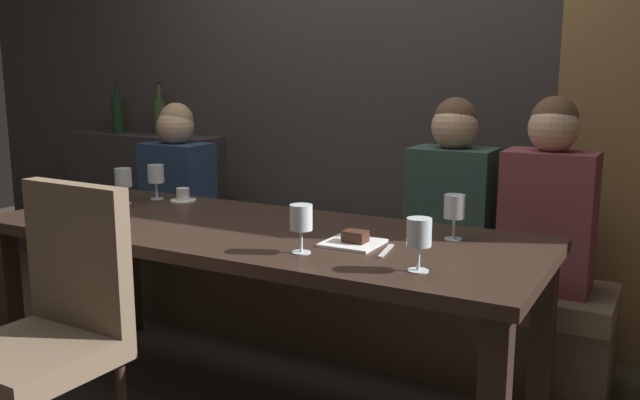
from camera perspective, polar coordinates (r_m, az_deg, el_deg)
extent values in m
cube|color=#383330|center=(3.61, 5.50, 13.42)|extent=(6.00, 0.12, 3.00)
cube|color=#2F2B29|center=(4.41, -14.55, -0.75)|extent=(1.10, 0.28, 0.95)
cube|color=black|center=(3.18, -24.88, -8.29)|extent=(0.08, 0.08, 0.69)
cube|color=black|center=(3.61, -15.92, -5.46)|extent=(0.08, 0.08, 0.69)
cube|color=black|center=(2.66, 18.32, -11.46)|extent=(0.08, 0.08, 0.69)
cube|color=#302119|center=(2.61, -5.52, -2.86)|extent=(2.20, 0.84, 0.04)
cube|color=#4A3C2E|center=(3.35, 1.50, -9.43)|extent=(2.50, 0.40, 0.35)
cube|color=brown|center=(3.27, 1.52, -5.73)|extent=(2.50, 0.44, 0.10)
cylinder|color=#302119|center=(2.66, -22.08, -14.98)|extent=(0.04, 0.04, 0.42)
cube|color=brown|center=(2.33, -23.13, -12.09)|extent=(0.46, 0.46, 0.08)
cube|color=brown|center=(2.35, -19.89, -4.45)|extent=(0.44, 0.08, 0.48)
cube|color=navy|center=(3.77, -11.98, 0.92)|extent=(0.36, 0.24, 0.50)
sphere|color=tan|center=(3.72, -12.19, 6.14)|extent=(0.20, 0.20, 0.20)
sphere|color=#9E7F56|center=(3.73, -12.11, 6.68)|extent=(0.18, 0.18, 0.18)
cube|color=#2D473D|center=(3.01, 11.10, -0.93)|extent=(0.36, 0.24, 0.56)
sphere|color=tan|center=(2.96, 11.36, 6.11)|extent=(0.20, 0.20, 0.20)
sphere|color=brown|center=(2.97, 11.44, 6.80)|extent=(0.18, 0.18, 0.18)
cube|color=brown|center=(2.89, 18.78, -1.68)|extent=(0.36, 0.24, 0.57)
sphere|color=tan|center=(2.84, 19.24, 5.79)|extent=(0.20, 0.20, 0.20)
sphere|color=brown|center=(2.84, 19.32, 6.50)|extent=(0.18, 0.18, 0.18)
cylinder|color=black|center=(4.47, -16.78, 6.85)|extent=(0.08, 0.08, 0.22)
cylinder|color=black|center=(4.46, -16.89, 8.84)|extent=(0.03, 0.03, 0.09)
cylinder|color=black|center=(4.46, -16.92, 9.52)|extent=(0.03, 0.03, 0.02)
cylinder|color=#384728|center=(4.27, -13.45, 6.85)|extent=(0.08, 0.08, 0.22)
cylinder|color=#384728|center=(4.26, -13.54, 8.93)|extent=(0.03, 0.03, 0.09)
cylinder|color=black|center=(4.26, -13.57, 9.64)|extent=(0.03, 0.03, 0.02)
cylinder|color=silver|center=(2.06, 8.33, -5.95)|extent=(0.06, 0.06, 0.00)
cylinder|color=silver|center=(2.05, 8.36, -4.89)|extent=(0.01, 0.01, 0.07)
cylinder|color=silver|center=(2.03, 8.42, -2.72)|extent=(0.08, 0.08, 0.08)
cylinder|color=maroon|center=(2.03, 8.40, -3.43)|extent=(0.07, 0.07, 0.03)
cylinder|color=silver|center=(2.24, -1.60, -4.47)|extent=(0.06, 0.06, 0.00)
cylinder|color=silver|center=(2.23, -1.61, -3.49)|extent=(0.01, 0.01, 0.07)
cylinder|color=silver|center=(2.21, -1.62, -1.48)|extent=(0.08, 0.08, 0.08)
cylinder|color=maroon|center=(2.22, -1.61, -2.21)|extent=(0.07, 0.07, 0.02)
cylinder|color=silver|center=(3.20, -16.27, -0.27)|extent=(0.06, 0.06, 0.00)
cylinder|color=silver|center=(3.19, -16.31, 0.42)|extent=(0.01, 0.01, 0.07)
cylinder|color=silver|center=(3.18, -16.38, 1.84)|extent=(0.08, 0.08, 0.08)
cylinder|color=maroon|center=(3.18, -16.36, 1.49)|extent=(0.07, 0.07, 0.04)
cylinder|color=silver|center=(2.46, 11.26, -3.26)|extent=(0.06, 0.06, 0.00)
cylinder|color=silver|center=(2.45, 11.30, -2.37)|extent=(0.01, 0.01, 0.07)
cylinder|color=silver|center=(2.44, 11.37, -0.54)|extent=(0.08, 0.08, 0.08)
cylinder|color=maroon|center=(2.44, 11.35, -1.07)|extent=(0.07, 0.07, 0.03)
cylinder|color=silver|center=(3.27, -13.69, 0.11)|extent=(0.06, 0.06, 0.00)
cylinder|color=silver|center=(3.27, -13.72, 0.80)|extent=(0.01, 0.01, 0.07)
cylinder|color=silver|center=(3.25, -13.78, 2.18)|extent=(0.08, 0.08, 0.08)
cylinder|color=white|center=(3.18, -11.55, -0.06)|extent=(0.12, 0.12, 0.01)
cylinder|color=white|center=(3.18, -11.57, 0.50)|extent=(0.06, 0.06, 0.06)
cylinder|color=brown|center=(3.17, -11.58, 0.93)|extent=(0.05, 0.05, 0.01)
cube|color=white|center=(2.35, 2.79, -3.67)|extent=(0.19, 0.19, 0.01)
cube|color=#381E14|center=(2.34, 3.02, -3.11)|extent=(0.08, 0.06, 0.04)
cube|color=silver|center=(2.26, 5.62, -4.32)|extent=(0.04, 0.17, 0.01)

